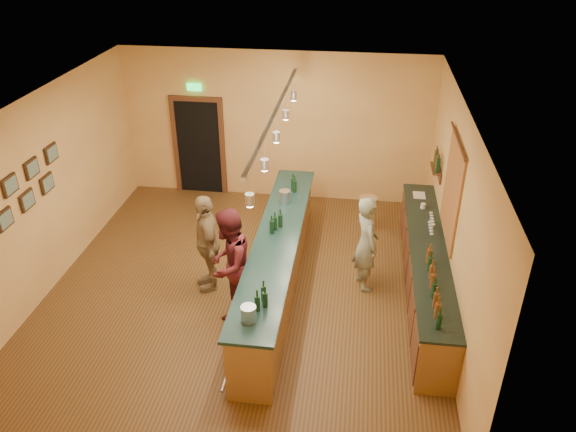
# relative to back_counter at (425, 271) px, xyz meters

# --- Properties ---
(floor) EXTENTS (7.00, 7.00, 0.00)m
(floor) POSITION_rel_back_counter_xyz_m (-2.97, -0.18, -0.49)
(floor) COLOR #4E3116
(floor) RESTS_ON ground
(ceiling) EXTENTS (6.50, 7.00, 0.02)m
(ceiling) POSITION_rel_back_counter_xyz_m (-2.97, -0.18, 2.71)
(ceiling) COLOR silver
(ceiling) RESTS_ON wall_back
(wall_back) EXTENTS (6.50, 0.02, 3.20)m
(wall_back) POSITION_rel_back_counter_xyz_m (-2.97, 3.32, 1.11)
(wall_back) COLOR tan
(wall_back) RESTS_ON floor
(wall_front) EXTENTS (6.50, 0.02, 3.20)m
(wall_front) POSITION_rel_back_counter_xyz_m (-2.97, -3.68, 1.11)
(wall_front) COLOR tan
(wall_front) RESTS_ON floor
(wall_left) EXTENTS (0.02, 7.00, 3.20)m
(wall_left) POSITION_rel_back_counter_xyz_m (-6.22, -0.18, 1.11)
(wall_left) COLOR tan
(wall_left) RESTS_ON floor
(wall_right) EXTENTS (0.02, 7.00, 3.20)m
(wall_right) POSITION_rel_back_counter_xyz_m (0.28, -0.18, 1.11)
(wall_right) COLOR tan
(wall_right) RESTS_ON floor
(doorway) EXTENTS (1.15, 0.09, 2.48)m
(doorway) POSITION_rel_back_counter_xyz_m (-4.67, 3.30, 0.64)
(doorway) COLOR black
(doorway) RESTS_ON wall_back
(tapestry) EXTENTS (0.03, 1.40, 1.60)m
(tapestry) POSITION_rel_back_counter_xyz_m (0.26, 0.22, 1.36)
(tapestry) COLOR maroon
(tapestry) RESTS_ON wall_right
(bottle_shelf) EXTENTS (0.17, 0.55, 0.54)m
(bottle_shelf) POSITION_rel_back_counter_xyz_m (0.20, 1.72, 1.18)
(bottle_shelf) COLOR #552819
(bottle_shelf) RESTS_ON wall_right
(picture_grid) EXTENTS (0.06, 2.20, 0.70)m
(picture_grid) POSITION_rel_back_counter_xyz_m (-6.18, -0.93, 1.46)
(picture_grid) COLOR #382111
(picture_grid) RESTS_ON wall_left
(back_counter) EXTENTS (0.60, 4.55, 1.27)m
(back_counter) POSITION_rel_back_counter_xyz_m (0.00, 0.00, 0.00)
(back_counter) COLOR olive
(back_counter) RESTS_ON floor
(tasting_bar) EXTENTS (0.73, 5.10, 1.38)m
(tasting_bar) POSITION_rel_back_counter_xyz_m (-2.41, -0.18, 0.12)
(tasting_bar) COLOR olive
(tasting_bar) RESTS_ON floor
(pendant_track) EXTENTS (0.11, 4.60, 0.50)m
(pendant_track) POSITION_rel_back_counter_xyz_m (-2.41, -0.18, 2.50)
(pendant_track) COLOR silver
(pendant_track) RESTS_ON ceiling
(bartender) EXTENTS (0.59, 0.71, 1.68)m
(bartender) POSITION_rel_back_counter_xyz_m (-0.98, 0.14, 0.35)
(bartender) COLOR gray
(bartender) RESTS_ON floor
(customer_a) EXTENTS (0.86, 1.01, 1.83)m
(customer_a) POSITION_rel_back_counter_xyz_m (-3.05, -0.87, 0.43)
(customer_a) COLOR #59191E
(customer_a) RESTS_ON floor
(customer_b) EXTENTS (0.79, 1.09, 1.72)m
(customer_b) POSITION_rel_back_counter_xyz_m (-3.58, -0.21, 0.37)
(customer_b) COLOR #997A51
(customer_b) RESTS_ON floor
(bar_stool) EXTENTS (0.35, 0.35, 0.73)m
(bar_stool) POSITION_rel_back_counter_xyz_m (-0.95, 2.02, 0.10)
(bar_stool) COLOR #A87A4B
(bar_stool) RESTS_ON floor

